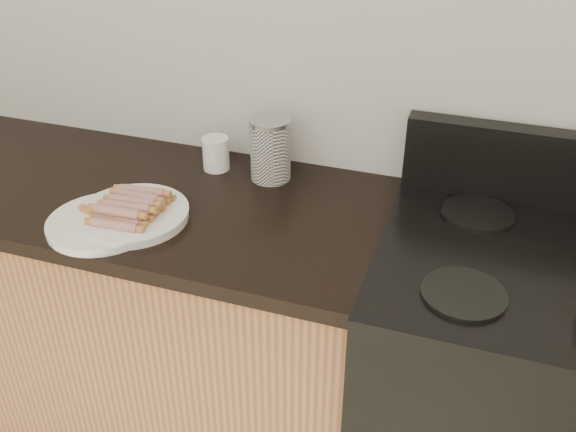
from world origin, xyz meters
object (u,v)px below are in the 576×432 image
(main_plate, at_px, (133,216))
(side_plate, at_px, (103,223))
(stove, at_px, (511,406))
(canister, at_px, (270,149))
(mug, at_px, (216,153))

(main_plate, relative_size, side_plate, 1.02)
(stove, xyz_separation_m, canister, (-0.74, 0.21, 0.53))
(main_plate, relative_size, canister, 1.58)
(stove, height_order, side_plate, side_plate)
(canister, bearing_deg, stove, -15.62)
(canister, xyz_separation_m, mug, (-0.17, 0.00, -0.04))
(stove, height_order, main_plate, main_plate)
(stove, distance_m, canister, 0.93)
(stove, distance_m, main_plate, 1.10)
(side_plate, relative_size, canister, 1.54)
(main_plate, bearing_deg, stove, 6.46)
(stove, xyz_separation_m, mug, (-0.91, 0.21, 0.49))
(stove, height_order, canister, canister)
(stove, bearing_deg, main_plate, -173.54)
(side_plate, distance_m, mug, 0.40)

